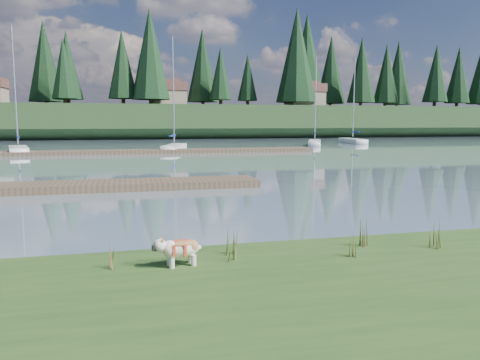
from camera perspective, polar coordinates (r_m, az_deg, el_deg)
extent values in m
plane|color=#7E96A8|center=(40.01, -12.03, 3.19)|extent=(200.00, 200.00, 0.00)
cube|color=black|center=(82.92, -13.06, 6.86)|extent=(200.00, 20.00, 5.00)
cylinder|color=silver|center=(7.55, -8.30, -9.95)|extent=(0.09, 0.09, 0.18)
cylinder|color=silver|center=(7.72, -8.62, -9.58)|extent=(0.09, 0.09, 0.18)
cylinder|color=silver|center=(7.64, -5.68, -9.72)|extent=(0.09, 0.09, 0.18)
cylinder|color=silver|center=(7.80, -6.05, -9.36)|extent=(0.09, 0.09, 0.18)
ellipsoid|color=silver|center=(7.63, -7.11, -8.31)|extent=(0.62, 0.37, 0.27)
ellipsoid|color=#AA703F|center=(7.60, -7.12, -7.66)|extent=(0.44, 0.33, 0.10)
ellipsoid|color=silver|center=(7.53, -9.76, -7.87)|extent=(0.23, 0.24, 0.20)
cube|color=black|center=(7.52, -10.42, -8.18)|extent=(0.08, 0.11, 0.08)
cube|color=#4C3D2C|center=(19.27, -21.92, -0.83)|extent=(16.00, 2.00, 0.30)
cube|color=#4C3D2C|center=(40.12, -9.17, 3.48)|extent=(26.00, 2.20, 0.30)
cube|color=silver|center=(43.06, -25.39, 3.22)|extent=(2.74, 6.29, 0.70)
ellipsoid|color=silver|center=(46.13, -25.49, 3.43)|extent=(1.68, 1.93, 0.70)
cylinder|color=silver|center=(43.10, -25.77, 10.36)|extent=(0.12, 0.12, 9.59)
cube|color=navy|center=(42.18, -25.44, 4.76)|extent=(0.74, 2.42, 0.20)
cube|color=silver|center=(43.07, -8.01, 3.84)|extent=(2.95, 6.04, 0.70)
ellipsoid|color=silver|center=(45.97, -7.34, 4.06)|extent=(1.69, 1.91, 0.70)
cylinder|color=silver|center=(43.10, -8.13, 10.79)|extent=(0.12, 0.12, 9.28)
cube|color=navy|center=(42.23, -8.23, 5.38)|extent=(0.85, 2.31, 0.20)
cube|color=silver|center=(53.07, 9.09, 4.43)|extent=(3.47, 5.80, 0.70)
ellipsoid|color=silver|center=(55.94, 9.11, 4.57)|extent=(1.77, 1.94, 0.70)
cylinder|color=silver|center=(53.08, 9.19, 9.84)|extent=(0.12, 0.12, 8.87)
cube|color=navy|center=(52.25, 9.11, 5.68)|extent=(1.09, 2.18, 0.20)
cube|color=silver|center=(59.19, 13.57, 4.59)|extent=(2.25, 6.52, 0.70)
ellipsoid|color=silver|center=(62.19, 12.56, 4.73)|extent=(1.60, 1.90, 0.70)
cylinder|color=silver|center=(59.21, 13.72, 9.76)|extent=(0.12, 0.12, 9.52)
cube|color=navy|center=(58.34, 13.90, 5.71)|extent=(0.52, 2.54, 0.20)
cone|color=#475B23|center=(7.83, -1.51, -8.26)|extent=(0.03, 0.03, 0.44)
cone|color=brown|center=(7.80, -0.60, -8.66)|extent=(0.03, 0.03, 0.35)
cone|color=#475B23|center=(7.86, -1.13, -8.02)|extent=(0.03, 0.03, 0.49)
cone|color=brown|center=(7.85, -0.45, -8.72)|extent=(0.03, 0.03, 0.31)
cone|color=#475B23|center=(7.76, -1.24, -8.56)|extent=(0.03, 0.03, 0.40)
cone|color=#475B23|center=(8.21, -1.34, -7.31)|extent=(0.03, 0.03, 0.50)
cone|color=brown|center=(8.18, -0.47, -7.73)|extent=(0.03, 0.03, 0.40)
cone|color=#475B23|center=(8.24, -0.98, -7.07)|extent=(0.03, 0.03, 0.55)
cone|color=brown|center=(8.23, -0.33, -7.82)|extent=(0.03, 0.03, 0.35)
cone|color=#475B23|center=(8.14, -1.08, -7.61)|extent=(0.03, 0.03, 0.45)
cone|color=#475B23|center=(8.98, 14.49, -5.63)|extent=(0.03, 0.03, 0.70)
cone|color=brown|center=(8.99, 15.31, -6.11)|extent=(0.03, 0.03, 0.56)
cone|color=#475B23|center=(9.02, 14.74, -5.35)|extent=(0.03, 0.03, 0.77)
cone|color=brown|center=(9.04, 15.34, -6.25)|extent=(0.03, 0.03, 0.49)
cone|color=#475B23|center=(8.93, 14.84, -5.95)|extent=(0.03, 0.03, 0.63)
cone|color=#475B23|center=(7.75, -16.01, -8.76)|extent=(0.03, 0.03, 0.43)
cone|color=brown|center=(7.69, -15.19, -9.19)|extent=(0.03, 0.03, 0.34)
cone|color=#475B23|center=(7.77, -15.56, -8.54)|extent=(0.03, 0.03, 0.47)
cone|color=brown|center=(7.73, -14.96, -9.25)|extent=(0.03, 0.03, 0.30)
cone|color=#475B23|center=(7.68, -15.88, -9.07)|extent=(0.03, 0.03, 0.38)
cone|color=#475B23|center=(8.30, 13.42, -7.48)|extent=(0.03, 0.03, 0.46)
cone|color=brown|center=(8.30, 14.32, -7.83)|extent=(0.03, 0.03, 0.37)
cone|color=#475B23|center=(8.35, 13.70, -7.24)|extent=(0.03, 0.03, 0.51)
cone|color=brown|center=(8.36, 14.36, -7.90)|extent=(0.03, 0.03, 0.33)
cone|color=#475B23|center=(8.25, 13.80, -7.75)|extent=(0.03, 0.03, 0.42)
cone|color=#475B23|center=(9.30, 22.25, -6.07)|extent=(0.03, 0.03, 0.52)
cone|color=brown|center=(9.32, 23.04, -6.41)|extent=(0.03, 0.03, 0.42)
cone|color=#475B23|center=(9.35, 22.44, -5.84)|extent=(0.03, 0.03, 0.57)
cone|color=brown|center=(9.37, 23.03, -6.49)|extent=(0.03, 0.03, 0.36)
cone|color=#475B23|center=(9.25, 22.63, -6.32)|extent=(0.03, 0.03, 0.47)
cube|color=#33281C|center=(8.79, -5.14, -9.96)|extent=(60.00, 0.50, 0.14)
cylinder|color=#382619|center=(82.44, -20.17, 8.97)|extent=(0.60, 0.60, 1.80)
cone|color=black|center=(82.87, -20.35, 13.01)|extent=(4.84, 4.84, 11.00)
cylinder|color=#382619|center=(76.09, -10.76, 9.47)|extent=(0.60, 0.60, 1.80)
cone|color=black|center=(76.74, -10.89, 14.85)|extent=(6.16, 6.16, 14.00)
cylinder|color=#382619|center=(81.61, -2.36, 9.42)|extent=(0.60, 0.60, 1.80)
cone|color=black|center=(81.95, -2.38, 12.88)|extent=(3.96, 3.96, 9.00)
cylinder|color=#382619|center=(83.28, 6.84, 9.33)|extent=(0.60, 0.60, 1.80)
cone|color=black|center=(83.99, 6.92, 14.86)|extent=(7.04, 7.04, 16.00)
cylinder|color=#382619|center=(91.80, 14.47, 8.95)|extent=(0.60, 0.60, 1.80)
cone|color=black|center=(92.23, 14.60, 12.86)|extent=(5.28, 5.28, 12.00)
cylinder|color=#382619|center=(95.33, 22.61, 8.56)|extent=(0.60, 0.60, 1.80)
cone|color=black|center=(95.69, 22.77, 11.92)|extent=(4.62, 4.62, 10.50)
cube|color=gray|center=(81.32, -8.83, 9.70)|extent=(6.00, 5.00, 2.80)
cube|color=brown|center=(81.44, -8.85, 11.18)|extent=(6.30, 5.30, 1.40)
cube|color=brown|center=(81.50, -8.87, 11.74)|extent=(4.20, 3.60, 0.70)
cube|color=gray|center=(84.95, 7.88, 9.61)|extent=(6.00, 5.00, 2.80)
cube|color=brown|center=(85.07, 7.91, 11.02)|extent=(6.30, 5.30, 1.40)
cube|color=brown|center=(85.13, 7.91, 11.56)|extent=(4.20, 3.60, 0.70)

